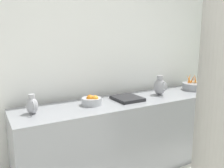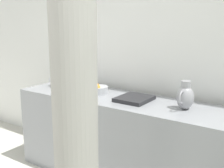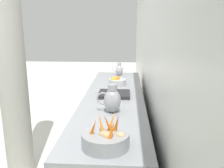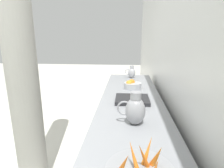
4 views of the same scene
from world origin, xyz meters
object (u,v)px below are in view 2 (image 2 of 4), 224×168
metal_pitcher_tall (185,97)px  metal_pitcher_short (56,79)px  orange_bowl (98,89)px  support_column (73,45)px

metal_pitcher_tall → metal_pitcher_short: size_ratio=1.31×
orange_bowl → metal_pitcher_short: (-0.00, -0.62, 0.04)m
metal_pitcher_tall → support_column: size_ratio=0.08×
metal_pitcher_tall → support_column: 1.21m
metal_pitcher_tall → metal_pitcher_short: bearing=-90.3°
orange_bowl → metal_pitcher_short: metal_pitcher_short is taller
orange_bowl → support_column: 1.35m
metal_pitcher_tall → metal_pitcher_short: metal_pitcher_tall is taller
orange_bowl → metal_pitcher_tall: 0.96m
orange_bowl → support_column: (1.05, 0.63, 0.57)m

